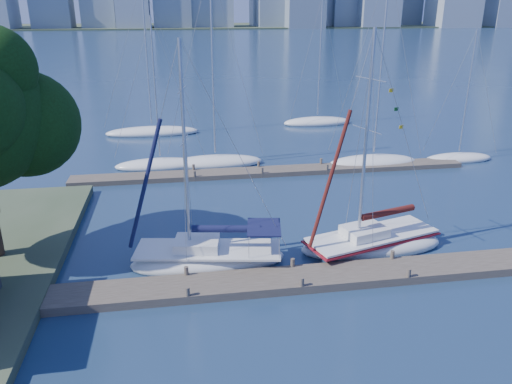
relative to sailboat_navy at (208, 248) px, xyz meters
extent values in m
plane|color=#162C49|center=(3.89, -2.41, -0.91)|extent=(700.00, 700.00, 0.00)
cube|color=#433A31|center=(3.89, -2.41, -0.71)|extent=(26.00, 2.00, 0.40)
cube|color=#433A31|center=(5.89, 13.59, -0.73)|extent=(30.00, 1.80, 0.36)
cube|color=#38472D|center=(3.89, 317.59, -0.91)|extent=(800.00, 100.00, 1.50)
sphere|color=black|center=(-8.29, 2.96, 5.79)|extent=(5.07, 5.07, 5.07)
ellipsoid|color=silver|center=(0.00, 0.00, -0.69)|extent=(7.89, 3.70, 1.33)
cube|color=silver|center=(0.00, 0.00, -0.07)|extent=(7.30, 3.41, 0.11)
cube|color=silver|center=(-0.52, 0.09, 0.24)|extent=(2.37, 1.94, 0.49)
cylinder|color=silver|center=(-0.87, 0.15, 4.91)|extent=(0.16, 0.16, 9.86)
cylinder|color=silver|center=(0.90, -0.15, 0.95)|extent=(3.56, 0.68, 0.09)
cylinder|color=#101337|center=(0.90, -0.15, 1.04)|extent=(3.32, 0.89, 0.35)
cube|color=#101337|center=(2.69, -0.45, 1.13)|extent=(1.92, 2.34, 0.07)
ellipsoid|color=silver|center=(8.55, 0.31, -0.69)|extent=(7.95, 4.50, 1.33)
cube|color=silver|center=(8.55, 0.31, -0.07)|extent=(7.36, 4.15, 0.11)
cube|color=silver|center=(8.04, 0.16, 0.24)|extent=(2.49, 2.14, 0.49)
cylinder|color=silver|center=(7.70, 0.06, 5.09)|extent=(0.16, 0.16, 10.23)
cylinder|color=silver|center=(9.42, 0.57, 0.95)|extent=(3.46, 1.09, 0.09)
cylinder|color=#4C1011|center=(9.42, 0.57, 1.03)|extent=(3.26, 1.26, 0.35)
cube|color=maroon|center=(8.55, 0.31, -0.22)|extent=(7.54, 4.29, 0.09)
ellipsoid|color=silver|center=(-2.63, 16.52, -0.71)|extent=(7.27, 2.93, 1.08)
cylinder|color=silver|center=(-2.63, 16.52, 5.28)|extent=(0.12, 0.12, 10.42)
ellipsoid|color=silver|center=(1.73, 16.44, -0.69)|extent=(7.83, 3.45, 1.19)
cylinder|color=silver|center=(1.73, 16.44, 7.11)|extent=(0.13, 0.13, 13.87)
ellipsoid|color=silver|center=(14.22, 14.41, -0.68)|extent=(7.62, 5.18, 1.25)
cylinder|color=silver|center=(14.22, 14.41, 7.08)|extent=(0.14, 0.14, 13.72)
ellipsoid|color=silver|center=(21.67, 14.51, -0.74)|extent=(6.07, 3.55, 0.94)
cylinder|color=silver|center=(21.67, 14.51, 4.72)|extent=(0.10, 0.10, 9.55)
ellipsoid|color=silver|center=(-3.63, 27.68, -0.69)|extent=(9.29, 3.37, 1.22)
cylinder|color=silver|center=(-3.63, 27.68, 6.75)|extent=(0.13, 0.13, 13.10)
ellipsoid|color=silver|center=(13.85, 29.55, -0.69)|extent=(7.74, 5.20, 1.21)
cylinder|color=silver|center=(13.85, 29.55, 6.23)|extent=(0.13, 0.13, 12.08)
camera|label=1|loc=(-1.14, -21.92, 11.06)|focal=35.00mm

